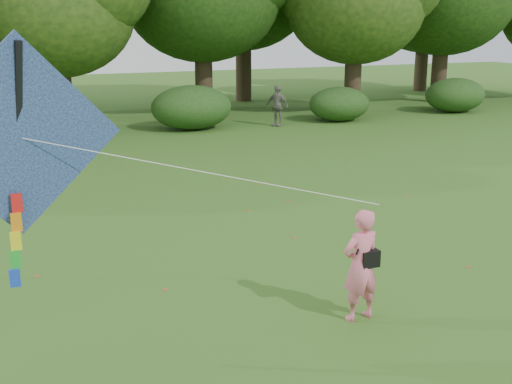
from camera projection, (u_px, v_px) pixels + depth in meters
name	position (u px, v px, depth m)	size (l,w,h in m)	color
ground	(359.00, 302.00, 10.56)	(100.00, 100.00, 0.00)	#265114
man_kite_flyer	(361.00, 265.00, 9.75)	(0.65, 0.42, 1.77)	#E56B85
bystander_right	(277.00, 106.00, 28.15)	(1.05, 0.44, 1.80)	slate
crossbody_bag	(369.00, 258.00, 9.74)	(0.43, 0.20, 0.71)	black
flying_kite	(20.00, 141.00, 8.20)	(6.25, 1.29, 3.38)	#2742AA
shrub_band	(105.00, 115.00, 25.63)	(39.15, 3.22, 1.88)	#264919
fallen_leaves	(313.00, 220.00, 14.91)	(10.44, 9.96, 0.01)	brown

